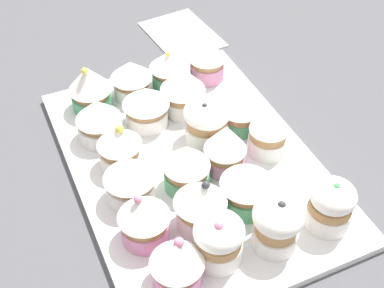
{
  "coord_description": "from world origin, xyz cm",
  "views": [
    {
      "loc": [
        46.67,
        -20.93,
        53.23
      ],
      "look_at": [
        0.0,
        0.0,
        4.2
      ],
      "focal_mm": 49.69,
      "sensor_mm": 36.0,
      "label": 1
    }
  ],
  "objects_px": {
    "cupcake_5": "(177,262)",
    "cupcake_17": "(207,60)",
    "baking_tray": "(192,163)",
    "cupcake_0": "(90,87)",
    "cupcake_1": "(99,119)",
    "cupcake_9": "(200,203)",
    "cupcake_7": "(146,105)",
    "cupcake_4": "(144,218)",
    "cupcake_20": "(331,205)",
    "cupcake_11": "(169,68)",
    "cupcake_18": "(241,108)",
    "cupcake_6": "(131,78)",
    "cupcake_3": "(129,179)",
    "cupcake_16": "(277,224)",
    "cupcake_13": "(207,121)",
    "napkin": "(182,34)",
    "cupcake_19": "(269,132)",
    "cupcake_15": "(247,184)",
    "cupcake_14": "(225,147)",
    "cupcake_8": "(187,166)",
    "cupcake_12": "(183,89)",
    "cupcake_2": "(119,146)",
    "cupcake_10": "(218,239)"
  },
  "relations": [
    {
      "from": "cupcake_6",
      "to": "cupcake_12",
      "type": "relative_size",
      "value": 0.85
    },
    {
      "from": "cupcake_13",
      "to": "cupcake_14",
      "type": "xyz_separation_m",
      "value": [
        0.06,
        -0.0,
        0.0
      ]
    },
    {
      "from": "cupcake_3",
      "to": "baking_tray",
      "type": "bearing_deg",
      "value": 107.24
    },
    {
      "from": "cupcake_3",
      "to": "cupcake_7",
      "type": "distance_m",
      "value": 0.14
    },
    {
      "from": "cupcake_3",
      "to": "napkin",
      "type": "bearing_deg",
      "value": 147.55
    },
    {
      "from": "cupcake_7",
      "to": "cupcake_9",
      "type": "distance_m",
      "value": 0.2
    },
    {
      "from": "cupcake_4",
      "to": "cupcake_14",
      "type": "distance_m",
      "value": 0.15
    },
    {
      "from": "cupcake_13",
      "to": "cupcake_2",
      "type": "bearing_deg",
      "value": -90.2
    },
    {
      "from": "cupcake_9",
      "to": "napkin",
      "type": "relative_size",
      "value": 0.52
    },
    {
      "from": "cupcake_13",
      "to": "cupcake_14",
      "type": "relative_size",
      "value": 0.92
    },
    {
      "from": "cupcake_9",
      "to": "cupcake_17",
      "type": "distance_m",
      "value": 0.3
    },
    {
      "from": "baking_tray",
      "to": "cupcake_16",
      "type": "bearing_deg",
      "value": 10.69
    },
    {
      "from": "cupcake_16",
      "to": "cupcake_18",
      "type": "height_order",
      "value": "cupcake_16"
    },
    {
      "from": "cupcake_9",
      "to": "cupcake_7",
      "type": "bearing_deg",
      "value": 177.97
    },
    {
      "from": "baking_tray",
      "to": "cupcake_18",
      "type": "bearing_deg",
      "value": 110.65
    },
    {
      "from": "cupcake_3",
      "to": "cupcake_16",
      "type": "bearing_deg",
      "value": 43.73
    },
    {
      "from": "cupcake_5",
      "to": "cupcake_11",
      "type": "xyz_separation_m",
      "value": [
        -0.33,
        0.13,
        -0.0
      ]
    },
    {
      "from": "cupcake_4",
      "to": "baking_tray",
      "type": "bearing_deg",
      "value": 132.67
    },
    {
      "from": "cupcake_19",
      "to": "cupcake_20",
      "type": "relative_size",
      "value": 0.97
    },
    {
      "from": "cupcake_11",
      "to": "cupcake_5",
      "type": "bearing_deg",
      "value": -21.11
    },
    {
      "from": "cupcake_3",
      "to": "cupcake_16",
      "type": "xyz_separation_m",
      "value": [
        0.14,
        0.13,
        0.0
      ]
    },
    {
      "from": "cupcake_3",
      "to": "cupcake_18",
      "type": "xyz_separation_m",
      "value": [
        -0.06,
        0.19,
        0.0
      ]
    },
    {
      "from": "cupcake_4",
      "to": "cupcake_10",
      "type": "xyz_separation_m",
      "value": [
        0.06,
        0.07,
        -0.0
      ]
    },
    {
      "from": "cupcake_5",
      "to": "cupcake_18",
      "type": "distance_m",
      "value": 0.27
    },
    {
      "from": "cupcake_18",
      "to": "napkin",
      "type": "distance_m",
      "value": 0.28
    },
    {
      "from": "cupcake_0",
      "to": "cupcake_2",
      "type": "relative_size",
      "value": 1.07
    },
    {
      "from": "cupcake_5",
      "to": "cupcake_1",
      "type": "bearing_deg",
      "value": -178.18
    },
    {
      "from": "cupcake_4",
      "to": "cupcake_20",
      "type": "relative_size",
      "value": 1.01
    },
    {
      "from": "cupcake_12",
      "to": "cupcake_16",
      "type": "distance_m",
      "value": 0.27
    },
    {
      "from": "cupcake_4",
      "to": "cupcake_20",
      "type": "xyz_separation_m",
      "value": [
        0.07,
        0.21,
        -0.0
      ]
    },
    {
      "from": "cupcake_2",
      "to": "baking_tray",
      "type": "bearing_deg",
      "value": 71.42
    },
    {
      "from": "cupcake_1",
      "to": "cupcake_18",
      "type": "distance_m",
      "value": 0.2
    },
    {
      "from": "cupcake_5",
      "to": "cupcake_6",
      "type": "height_order",
      "value": "cupcake_5"
    },
    {
      "from": "baking_tray",
      "to": "cupcake_0",
      "type": "distance_m",
      "value": 0.19
    },
    {
      "from": "baking_tray",
      "to": "cupcake_15",
      "type": "distance_m",
      "value": 0.11
    },
    {
      "from": "cupcake_15",
      "to": "cupcake_16",
      "type": "xyz_separation_m",
      "value": [
        0.07,
        0.0,
        -0.0
      ]
    },
    {
      "from": "baking_tray",
      "to": "cupcake_20",
      "type": "relative_size",
      "value": 6.21
    },
    {
      "from": "cupcake_5",
      "to": "cupcake_17",
      "type": "relative_size",
      "value": 1.04
    },
    {
      "from": "cupcake_17",
      "to": "cupcake_0",
      "type": "bearing_deg",
      "value": -90.71
    },
    {
      "from": "cupcake_9",
      "to": "napkin",
      "type": "bearing_deg",
      "value": 159.5
    },
    {
      "from": "cupcake_8",
      "to": "cupcake_5",
      "type": "bearing_deg",
      "value": -27.93
    },
    {
      "from": "cupcake_8",
      "to": "cupcake_13",
      "type": "bearing_deg",
      "value": 138.84
    },
    {
      "from": "cupcake_5",
      "to": "cupcake_6",
      "type": "xyz_separation_m",
      "value": [
        -0.33,
        0.07,
        -0.0
      ]
    },
    {
      "from": "cupcake_1",
      "to": "cupcake_20",
      "type": "xyz_separation_m",
      "value": [
        0.26,
        0.21,
        0.0
      ]
    },
    {
      "from": "cupcake_16",
      "to": "cupcake_17",
      "type": "height_order",
      "value": "cupcake_16"
    },
    {
      "from": "cupcake_10",
      "to": "cupcake_16",
      "type": "bearing_deg",
      "value": 82.5
    },
    {
      "from": "cupcake_0",
      "to": "cupcake_20",
      "type": "distance_m",
      "value": 0.38
    },
    {
      "from": "cupcake_13",
      "to": "cupcake_20",
      "type": "bearing_deg",
      "value": 19.53
    },
    {
      "from": "cupcake_18",
      "to": "cupcake_7",
      "type": "bearing_deg",
      "value": -117.37
    },
    {
      "from": "cupcake_4",
      "to": "cupcake_6",
      "type": "xyz_separation_m",
      "value": [
        -0.26,
        0.08,
        -0.0
      ]
    }
  ]
}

